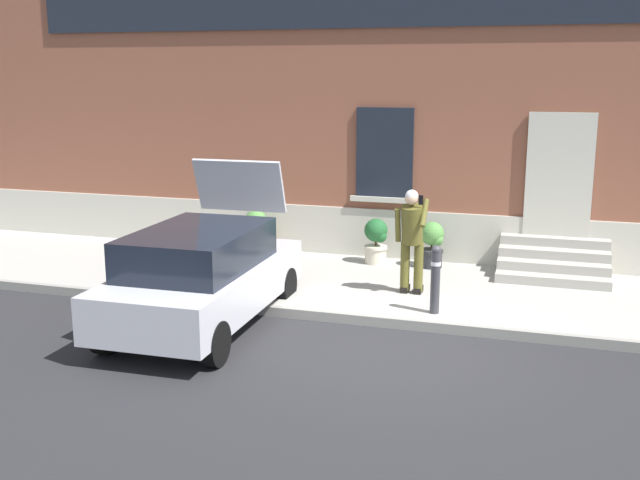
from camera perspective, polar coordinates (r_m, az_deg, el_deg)
ground_plane at (r=10.46m, az=5.10°, el=-8.24°), size 80.00×80.00×0.00m
sidewalk at (r=13.05m, az=7.74°, el=-3.72°), size 24.00×3.60×0.15m
curb_edge at (r=11.30m, az=6.14°, el=-6.26°), size 24.00×0.12×0.15m
building_facade at (r=15.00m, az=9.83°, el=12.45°), size 24.00×1.52×7.50m
entrance_stoop at (r=14.09m, az=17.15°, el=-1.63°), size 1.90×1.28×0.64m
hatchback_car_silver at (r=11.24m, az=-8.81°, el=-2.58°), size 1.85×4.09×2.34m
bollard_near_person at (r=11.44m, az=8.68°, el=-2.76°), size 0.15×0.15×1.04m
person_on_phone at (r=12.27m, az=6.92°, el=0.42°), size 0.51×0.52×1.74m
planter_terracotta at (r=15.24m, az=-4.82°, el=0.76°), size 0.44×0.44×0.86m
planter_cream at (r=14.33m, az=4.25°, el=0.01°), size 0.44×0.44×0.86m
planter_charcoal at (r=14.15m, az=8.43°, el=-0.25°), size 0.44×0.44×0.86m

